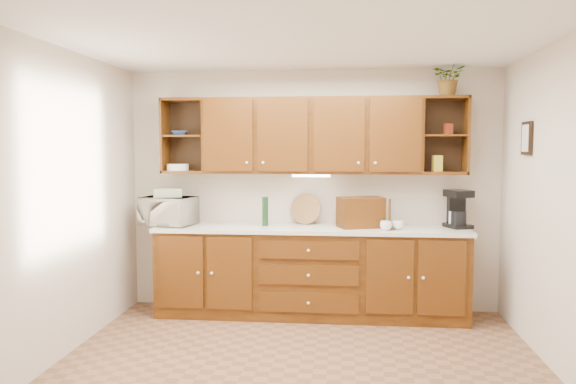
% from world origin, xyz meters
% --- Properties ---
extents(floor, '(4.00, 4.00, 0.00)m').
position_xyz_m(floor, '(0.00, 0.00, 0.00)').
color(floor, brown).
rests_on(floor, ground).
extents(ceiling, '(4.00, 4.00, 0.00)m').
position_xyz_m(ceiling, '(0.00, 0.00, 2.60)').
color(ceiling, white).
rests_on(ceiling, back_wall).
extents(back_wall, '(4.00, 0.00, 4.00)m').
position_xyz_m(back_wall, '(0.00, 1.75, 1.30)').
color(back_wall, beige).
rests_on(back_wall, floor).
extents(left_wall, '(0.00, 3.50, 3.50)m').
position_xyz_m(left_wall, '(-2.00, 0.00, 1.30)').
color(left_wall, beige).
rests_on(left_wall, floor).
extents(right_wall, '(0.00, 3.50, 3.50)m').
position_xyz_m(right_wall, '(2.00, 0.00, 1.30)').
color(right_wall, beige).
rests_on(right_wall, floor).
extents(base_cabinets, '(3.20, 0.60, 0.90)m').
position_xyz_m(base_cabinets, '(0.00, 1.45, 0.45)').
color(base_cabinets, '#321705').
rests_on(base_cabinets, floor).
extents(countertop, '(3.24, 0.64, 0.04)m').
position_xyz_m(countertop, '(0.00, 1.44, 0.92)').
color(countertop, silver).
rests_on(countertop, base_cabinets).
extents(upper_cabinets, '(3.20, 0.33, 0.80)m').
position_xyz_m(upper_cabinets, '(0.01, 1.59, 1.89)').
color(upper_cabinets, '#321705').
rests_on(upper_cabinets, back_wall).
extents(undercabinet_light, '(0.40, 0.05, 0.02)m').
position_xyz_m(undercabinet_light, '(0.00, 1.53, 1.47)').
color(undercabinet_light, white).
rests_on(undercabinet_light, upper_cabinets).
extents(framed_picture, '(0.03, 0.24, 0.30)m').
position_xyz_m(framed_picture, '(1.98, 0.90, 1.85)').
color(framed_picture, black).
rests_on(framed_picture, right_wall).
extents(wicker_basket, '(0.27, 0.27, 0.13)m').
position_xyz_m(wicker_basket, '(-1.50, 1.43, 1.00)').
color(wicker_basket, olive).
rests_on(wicker_basket, countertop).
extents(microwave, '(0.62, 0.48, 0.30)m').
position_xyz_m(microwave, '(-1.52, 1.44, 1.09)').
color(microwave, beige).
rests_on(microwave, countertop).
extents(towel_stack, '(0.34, 0.29, 0.09)m').
position_xyz_m(towel_stack, '(-1.52, 1.44, 1.29)').
color(towel_stack, '#E9E26E').
rests_on(towel_stack, microwave).
extents(wine_bottle, '(0.07, 0.07, 0.31)m').
position_xyz_m(wine_bottle, '(-0.48, 1.48, 1.09)').
color(wine_bottle, '#113317').
rests_on(wine_bottle, countertop).
extents(woven_tray, '(0.34, 0.16, 0.33)m').
position_xyz_m(woven_tray, '(-0.07, 1.66, 0.95)').
color(woven_tray, olive).
rests_on(woven_tray, countertop).
extents(bread_box, '(0.51, 0.41, 0.31)m').
position_xyz_m(bread_box, '(0.52, 1.47, 1.10)').
color(bread_box, '#321705').
rests_on(bread_box, countertop).
extents(mug_tree, '(0.25, 0.26, 0.31)m').
position_xyz_m(mug_tree, '(0.81, 1.35, 0.99)').
color(mug_tree, '#321705').
rests_on(mug_tree, countertop).
extents(canister_red, '(0.10, 0.10, 0.14)m').
position_xyz_m(canister_red, '(0.42, 1.43, 1.01)').
color(canister_red, maroon).
rests_on(canister_red, countertop).
extents(canister_white, '(0.10, 0.10, 0.17)m').
position_xyz_m(canister_white, '(1.47, 1.57, 1.02)').
color(canister_white, white).
rests_on(canister_white, countertop).
extents(canister_yellow, '(0.12, 0.12, 0.11)m').
position_xyz_m(canister_yellow, '(0.46, 1.46, 0.99)').
color(canister_yellow, gold).
rests_on(canister_yellow, countertop).
extents(coffee_maker, '(0.29, 0.33, 0.39)m').
position_xyz_m(coffee_maker, '(1.52, 1.56, 1.13)').
color(coffee_maker, black).
rests_on(coffee_maker, countertop).
extents(bowl_stack, '(0.22, 0.22, 0.05)m').
position_xyz_m(bowl_stack, '(-1.42, 1.57, 1.92)').
color(bowl_stack, '#274991').
rests_on(bowl_stack, upper_cabinets).
extents(plate_stack, '(0.26, 0.26, 0.07)m').
position_xyz_m(plate_stack, '(-1.44, 1.55, 1.56)').
color(plate_stack, white).
rests_on(plate_stack, upper_cabinets).
extents(pantry_box_yellow, '(0.10, 0.09, 0.17)m').
position_xyz_m(pantry_box_yellow, '(1.30, 1.56, 1.60)').
color(pantry_box_yellow, gold).
rests_on(pantry_box_yellow, upper_cabinets).
extents(pantry_box_red, '(0.09, 0.09, 0.11)m').
position_xyz_m(pantry_box_red, '(1.41, 1.58, 1.96)').
color(pantry_box_red, maroon).
rests_on(pantry_box_red, upper_cabinets).
extents(potted_plant, '(0.39, 0.36, 0.36)m').
position_xyz_m(potted_plant, '(1.40, 1.54, 2.47)').
color(potted_plant, '#999999').
rests_on(potted_plant, upper_cabinets).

